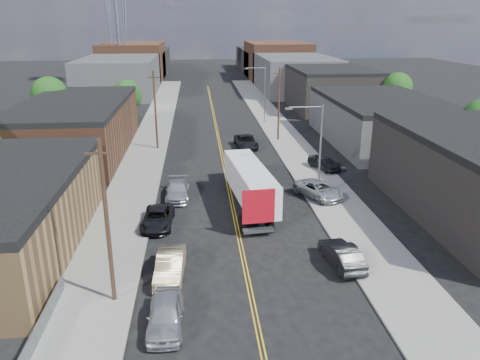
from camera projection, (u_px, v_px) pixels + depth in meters
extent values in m
plane|color=black|center=(215.00, 124.00, 75.82)|extent=(260.00, 260.00, 0.00)
cube|color=gold|center=(220.00, 147.00, 61.69)|extent=(0.32, 120.00, 0.01)
cube|color=slate|center=(148.00, 149.00, 60.84)|extent=(5.00, 140.00, 0.15)
cube|color=slate|center=(291.00, 145.00, 62.51)|extent=(5.00, 140.00, 0.15)
cube|color=#533121|center=(76.00, 130.00, 58.20)|extent=(12.00, 26.00, 6.00)
cube|color=black|center=(73.00, 103.00, 57.13)|extent=(12.00, 26.00, 0.60)
cube|color=navy|center=(421.00, 179.00, 38.32)|extent=(0.30, 20.00, 0.80)
cube|color=#333335|center=(381.00, 122.00, 63.68)|extent=(14.00, 24.00, 5.50)
cube|color=black|center=(383.00, 100.00, 62.68)|extent=(14.00, 24.00, 0.60)
cube|color=black|center=(329.00, 90.00, 87.91)|extent=(14.00, 22.00, 7.00)
cube|color=black|center=(331.00, 69.00, 86.68)|extent=(14.00, 22.00, 0.60)
cube|color=#333335|center=(120.00, 76.00, 105.72)|extent=(16.00, 30.00, 8.00)
cube|color=#333335|center=(294.00, 74.00, 109.23)|extent=(16.00, 30.00, 8.00)
cube|color=#533121|center=(133.00, 62.00, 128.94)|extent=(16.00, 26.00, 10.00)
cube|color=#533121|center=(277.00, 61.00, 132.45)|extent=(16.00, 26.00, 10.00)
cube|color=black|center=(141.00, 61.00, 148.26)|extent=(16.00, 40.00, 7.00)
cube|color=black|center=(266.00, 60.00, 151.77)|extent=(16.00, 40.00, 7.00)
cylinder|color=gray|center=(117.00, 24.00, 116.10)|extent=(0.80, 0.80, 30.00)
cylinder|color=gray|center=(109.00, 24.00, 114.29)|extent=(1.94, 1.94, 29.98)
cylinder|color=gray|center=(123.00, 24.00, 114.59)|extent=(1.94, 1.94, 29.98)
cylinder|color=gray|center=(111.00, 24.00, 117.60)|extent=(1.94, 1.94, 29.98)
cylinder|color=gray|center=(125.00, 24.00, 117.91)|extent=(1.94, 1.94, 29.98)
cylinder|color=gray|center=(320.00, 154.00, 42.10)|extent=(0.18, 0.18, 9.00)
cylinder|color=gray|center=(306.00, 107.00, 40.57)|extent=(3.00, 0.12, 0.12)
cube|color=gray|center=(289.00, 108.00, 40.47)|extent=(0.60, 0.25, 0.18)
cylinder|color=gray|center=(265.00, 95.00, 75.06)|extent=(0.18, 0.18, 9.00)
cylinder|color=gray|center=(256.00, 68.00, 73.53)|extent=(3.00, 0.12, 0.12)
cube|color=gray|center=(246.00, 69.00, 73.43)|extent=(0.60, 0.25, 0.18)
cylinder|color=black|center=(107.00, 225.00, 26.39)|extent=(0.26, 0.26, 10.00)
cube|color=black|center=(100.00, 153.00, 25.03)|extent=(1.60, 0.12, 0.12)
cylinder|color=black|center=(155.00, 111.00, 59.35)|extent=(0.26, 0.26, 10.00)
cube|color=black|center=(153.00, 77.00, 57.99)|extent=(1.60, 0.12, 0.12)
cylinder|color=black|center=(279.00, 105.00, 63.62)|extent=(0.26, 0.26, 10.00)
cube|color=black|center=(280.00, 73.00, 62.25)|extent=(1.60, 0.12, 0.12)
cylinder|color=black|center=(53.00, 119.00, 68.28)|extent=(0.36, 0.36, 4.50)
sphere|color=#163A0F|center=(49.00, 94.00, 67.11)|extent=(5.04, 5.04, 5.04)
sphere|color=#163A0F|center=(55.00, 100.00, 67.73)|extent=(3.96, 3.96, 3.96)
sphere|color=#163A0F|center=(46.00, 99.00, 66.89)|extent=(3.60, 3.60, 3.60)
cylinder|color=black|center=(129.00, 111.00, 75.87)|extent=(0.36, 0.36, 3.75)
sphere|color=#163A0F|center=(127.00, 93.00, 74.89)|extent=(4.20, 4.20, 4.20)
sphere|color=#163A0F|center=(132.00, 97.00, 75.47)|extent=(3.30, 3.30, 3.30)
sphere|color=#163A0F|center=(124.00, 97.00, 74.64)|extent=(3.00, 3.00, 3.00)
cylinder|color=black|center=(478.00, 145.00, 55.20)|extent=(0.36, 0.36, 4.00)
sphere|color=#163A0F|center=(479.00, 123.00, 53.93)|extent=(3.20, 3.20, 3.20)
cylinder|color=black|center=(395.00, 108.00, 77.76)|extent=(0.36, 0.36, 4.25)
sphere|color=#163A0F|center=(398.00, 87.00, 76.66)|extent=(4.76, 4.76, 4.76)
sphere|color=#163A0F|center=(400.00, 92.00, 77.27)|extent=(3.74, 3.74, 3.74)
sphere|color=#163A0F|center=(395.00, 91.00, 76.43)|extent=(3.40, 3.40, 3.40)
cube|color=silver|center=(250.00, 182.00, 41.03)|extent=(3.78, 11.84, 2.71)
cube|color=maroon|center=(259.00, 207.00, 35.55)|extent=(2.54, 0.40, 2.73)
cube|color=gray|center=(258.00, 230.00, 36.20)|extent=(2.45, 0.86, 0.25)
cube|color=black|center=(242.00, 168.00, 48.12)|extent=(2.75, 3.35, 3.01)
cylinder|color=black|center=(256.00, 223.00, 37.53)|extent=(2.61, 1.24, 0.97)
cylinder|color=black|center=(242.00, 178.00, 48.45)|extent=(2.51, 1.23, 0.97)
imported|color=#AFB2B4|center=(165.00, 314.00, 25.41)|extent=(1.94, 4.75, 1.61)
imported|color=#92845F|center=(170.00, 266.00, 30.41)|extent=(1.99, 5.02, 1.62)
imported|color=black|center=(158.00, 218.00, 37.94)|extent=(2.63, 5.26, 1.43)
imported|color=#A6A8AB|center=(178.00, 190.00, 44.03)|extent=(2.15, 5.25, 1.52)
imported|color=black|center=(342.00, 255.00, 31.89)|extent=(2.21, 5.02, 1.60)
imported|color=#B0B4B6|center=(319.00, 190.00, 43.83)|extent=(4.57, 5.85, 1.48)
imported|color=black|center=(324.00, 163.00, 52.00)|extent=(3.32, 4.87, 1.54)
imported|color=black|center=(246.00, 142.00, 61.29)|extent=(2.91, 5.92, 1.62)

